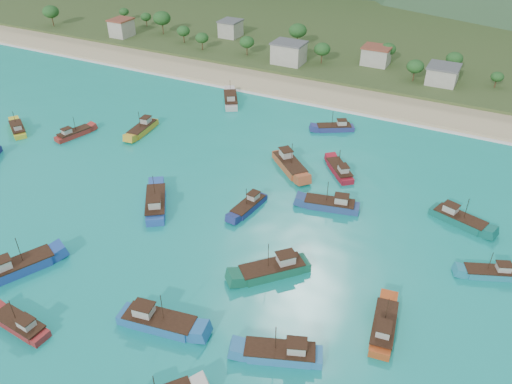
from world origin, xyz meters
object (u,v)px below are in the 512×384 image
at_px(boat_4, 459,220).
at_px(boat_30, 21,325).
at_px(boat_21, 231,100).
at_px(boat_25, 491,273).
at_px(boat_13, 156,204).
at_px(boat_15, 281,354).
at_px(boat_19, 340,171).
at_px(boat_2, 143,129).
at_px(boat_27, 159,322).
at_px(boat_12, 74,134).
at_px(boat_20, 19,267).
at_px(boat_16, 331,205).
at_px(boat_33, 384,327).
at_px(boat_18, 18,129).
at_px(boat_32, 334,128).
at_px(boat_7, 273,270).
at_px(boat_8, 290,165).
at_px(boat_6, 249,206).

distance_m(boat_4, boat_30, 77.40).
distance_m(boat_4, boat_21, 72.88).
bearing_deg(boat_25, boat_21, 37.78).
relative_size(boat_4, boat_13, 0.92).
distance_m(boat_15, boat_19, 51.33).
bearing_deg(boat_2, boat_27, 123.52).
distance_m(boat_12, boat_20, 49.98).
height_order(boat_2, boat_15, boat_15).
relative_size(boat_13, boat_16, 1.07).
xyz_separation_m(boat_20, boat_33, (57.64, 15.12, -0.18)).
xyz_separation_m(boat_25, boat_27, (-42.52, -33.74, 0.30)).
relative_size(boat_21, boat_30, 1.19).
bearing_deg(boat_16, boat_4, -86.94).
distance_m(boat_15, boat_25, 38.98).
bearing_deg(boat_25, boat_15, 119.75).
relative_size(boat_19, boat_20, 0.75).
xyz_separation_m(boat_2, boat_33, (71.68, -36.23, -0.02)).
relative_size(boat_15, boat_18, 1.18).
relative_size(boat_19, boat_32, 0.97).
bearing_deg(boat_12, boat_13, -8.59).
height_order(boat_21, boat_27, boat_27).
relative_size(boat_12, boat_20, 0.78).
distance_m(boat_12, boat_21, 43.63).
distance_m(boat_30, boat_32, 85.01).
distance_m(boat_4, boat_15, 46.70).
bearing_deg(boat_13, boat_7, -48.15).
bearing_deg(boat_33, boat_25, 48.86).
height_order(boat_2, boat_12, boat_2).
relative_size(boat_2, boat_27, 0.88).
height_order(boat_15, boat_16, boat_15).
bearing_deg(boat_7, boat_8, -27.10).
xyz_separation_m(boat_20, boat_30, (10.11, -8.56, -0.26)).
bearing_deg(boat_21, boat_15, -87.98).
bearing_deg(boat_4, boat_30, -25.66).
bearing_deg(boat_2, boat_30, 105.69).
bearing_deg(boat_33, boat_19, 109.17).
relative_size(boat_6, boat_13, 0.80).
bearing_deg(boat_20, boat_16, 71.15).
bearing_deg(boat_20, boat_13, 95.61).
xyz_separation_m(boat_2, boat_21, (10.98, 26.06, 0.12)).
height_order(boat_19, boat_30, boat_19).
height_order(boat_21, boat_32, boat_21).
height_order(boat_4, boat_25, boat_4).
bearing_deg(boat_30, boat_27, -57.55).
bearing_deg(boat_30, boat_13, 5.75).
bearing_deg(boat_16, boat_33, -158.32).
bearing_deg(boat_32, boat_30, 136.86).
xyz_separation_m(boat_15, boat_25, (24.10, 30.63, -0.20)).
distance_m(boat_32, boat_33, 65.66).
xyz_separation_m(boat_2, boat_8, (40.72, 0.11, 0.17)).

